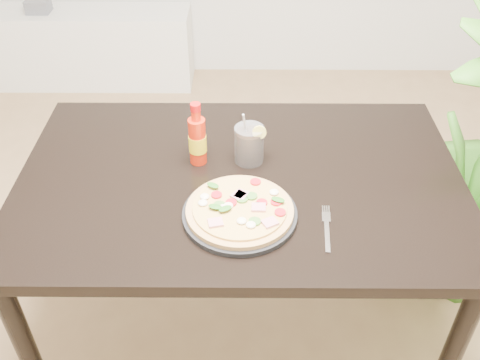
{
  "coord_description": "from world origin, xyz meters",
  "views": [
    {
      "loc": [
        0.25,
        -1.28,
        1.79
      ],
      "look_at": [
        0.24,
        -0.08,
        0.83
      ],
      "focal_mm": 40.0,
      "sensor_mm": 36.0,
      "label": 1
    }
  ],
  "objects_px": {
    "fork": "(327,227)",
    "plate": "(240,214)",
    "pizza": "(240,209)",
    "cola_cup": "(249,145)",
    "media_console": "(87,47)",
    "dining_table": "(240,196)",
    "hot_sauce_bottle": "(197,140)"
  },
  "relations": [
    {
      "from": "cola_cup",
      "to": "plate",
      "type": "bearing_deg",
      "value": -95.96
    },
    {
      "from": "dining_table",
      "to": "media_console",
      "type": "height_order",
      "value": "dining_table"
    },
    {
      "from": "fork",
      "to": "media_console",
      "type": "bearing_deg",
      "value": 124.58
    },
    {
      "from": "pizza",
      "to": "hot_sauce_bottle",
      "type": "bearing_deg",
      "value": 117.34
    },
    {
      "from": "fork",
      "to": "media_console",
      "type": "relative_size",
      "value": 0.13
    },
    {
      "from": "dining_table",
      "to": "fork",
      "type": "height_order",
      "value": "fork"
    },
    {
      "from": "cola_cup",
      "to": "media_console",
      "type": "bearing_deg",
      "value": 118.96
    },
    {
      "from": "dining_table",
      "to": "plate",
      "type": "height_order",
      "value": "plate"
    },
    {
      "from": "plate",
      "to": "cola_cup",
      "type": "relative_size",
      "value": 1.79
    },
    {
      "from": "fork",
      "to": "hot_sauce_bottle",
      "type": "bearing_deg",
      "value": 145.76
    },
    {
      "from": "fork",
      "to": "pizza",
      "type": "bearing_deg",
      "value": 174.3
    },
    {
      "from": "pizza",
      "to": "cola_cup",
      "type": "distance_m",
      "value": 0.28
    },
    {
      "from": "media_console",
      "to": "fork",
      "type": "bearing_deg",
      "value": -60.27
    },
    {
      "from": "plate",
      "to": "fork",
      "type": "height_order",
      "value": "plate"
    },
    {
      "from": "hot_sauce_bottle",
      "to": "media_console",
      "type": "height_order",
      "value": "hot_sauce_bottle"
    },
    {
      "from": "hot_sauce_bottle",
      "to": "cola_cup",
      "type": "height_order",
      "value": "hot_sauce_bottle"
    },
    {
      "from": "fork",
      "to": "plate",
      "type": "bearing_deg",
      "value": 174.37
    },
    {
      "from": "hot_sauce_bottle",
      "to": "fork",
      "type": "xyz_separation_m",
      "value": [
        0.38,
        -0.31,
        -0.08
      ]
    },
    {
      "from": "pizza",
      "to": "fork",
      "type": "bearing_deg",
      "value": -10.56
    },
    {
      "from": "plate",
      "to": "hot_sauce_bottle",
      "type": "height_order",
      "value": "hot_sauce_bottle"
    },
    {
      "from": "cola_cup",
      "to": "media_console",
      "type": "relative_size",
      "value": 0.13
    },
    {
      "from": "dining_table",
      "to": "media_console",
      "type": "distance_m",
      "value": 2.32
    },
    {
      "from": "dining_table",
      "to": "pizza",
      "type": "bearing_deg",
      "value": -89.99
    },
    {
      "from": "cola_cup",
      "to": "media_console",
      "type": "distance_m",
      "value": 2.29
    },
    {
      "from": "dining_table",
      "to": "hot_sauce_bottle",
      "type": "relative_size",
      "value": 6.49
    },
    {
      "from": "plate",
      "to": "cola_cup",
      "type": "height_order",
      "value": "cola_cup"
    },
    {
      "from": "pizza",
      "to": "cola_cup",
      "type": "xyz_separation_m",
      "value": [
        0.03,
        0.27,
        0.03
      ]
    },
    {
      "from": "dining_table",
      "to": "cola_cup",
      "type": "height_order",
      "value": "cola_cup"
    },
    {
      "from": "hot_sauce_bottle",
      "to": "media_console",
      "type": "bearing_deg",
      "value": 115.01
    },
    {
      "from": "pizza",
      "to": "fork",
      "type": "height_order",
      "value": "pizza"
    },
    {
      "from": "pizza",
      "to": "fork",
      "type": "distance_m",
      "value": 0.25
    },
    {
      "from": "dining_table",
      "to": "media_console",
      "type": "bearing_deg",
      "value": 117.29
    }
  ]
}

